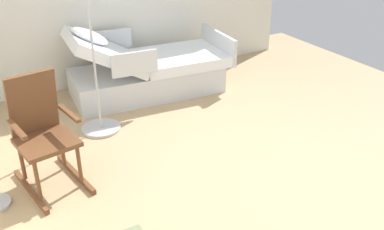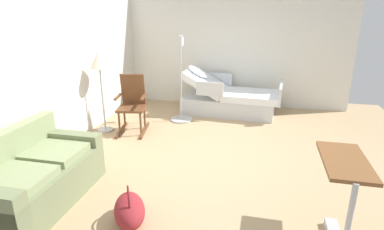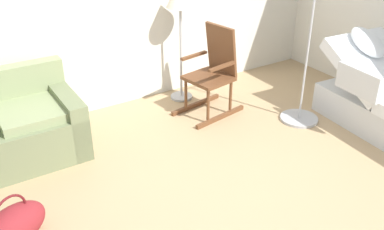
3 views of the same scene
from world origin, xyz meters
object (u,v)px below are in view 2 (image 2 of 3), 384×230
object	(u,v)px
duffel_bag	(129,210)
couch	(34,178)
floor_lamp	(99,65)
iv_pole	(181,108)
hospital_bed	(229,99)
rocking_chair	(132,104)
overbed_table	(342,193)

from	to	relation	value
duffel_bag	couch	bearing A→B (deg)	83.55
floor_lamp	iv_pole	bearing A→B (deg)	-55.23
hospital_bed	duffel_bag	world-z (taller)	hospital_bed
hospital_bed	rocking_chair	world-z (taller)	rocking_chair
couch	iv_pole	size ratio (longest dim) A/B	0.95
hospital_bed	couch	distance (m)	4.25
rocking_chair	iv_pole	distance (m)	1.07
rocking_chair	duffel_bag	xyz separation A→B (m)	(-2.55, -1.00, -0.35)
floor_lamp	rocking_chair	bearing A→B (deg)	-75.64
floor_lamp	iv_pole	size ratio (longest dim) A/B	0.88
rocking_chair	floor_lamp	size ratio (longest dim) A/B	0.71
rocking_chair	floor_lamp	bearing A→B (deg)	104.36
iv_pole	hospital_bed	bearing A→B (deg)	-52.47
iv_pole	rocking_chair	bearing A→B (deg)	134.94
hospital_bed	iv_pole	xyz separation A→B (m)	(-0.68, 0.89, -0.06)
floor_lamp	iv_pole	xyz separation A→B (m)	(0.87, -1.25, -0.98)
couch	duffel_bag	distance (m)	1.24
floor_lamp	iv_pole	distance (m)	1.81
hospital_bed	rocking_chair	xyz separation A→B (m)	(-1.42, 1.62, 0.20)
rocking_chair	duffel_bag	distance (m)	2.76
couch	rocking_chair	distance (m)	2.43
duffel_bag	iv_pole	world-z (taller)	iv_pole
floor_lamp	overbed_table	bearing A→B (deg)	-122.08
floor_lamp	overbed_table	distance (m)	4.27
duffel_bag	iv_pole	size ratio (longest dim) A/B	0.38
overbed_table	iv_pole	distance (m)	3.89
rocking_chair	overbed_table	xyz separation A→B (m)	(-2.37, -3.06, 0.03)
iv_pole	overbed_table	bearing A→B (deg)	-143.20
overbed_table	duffel_bag	size ratio (longest dim) A/B	1.31
couch	overbed_table	size ratio (longest dim) A/B	1.91
couch	floor_lamp	size ratio (longest dim) A/B	1.09
couch	iv_pole	bearing A→B (deg)	-16.98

